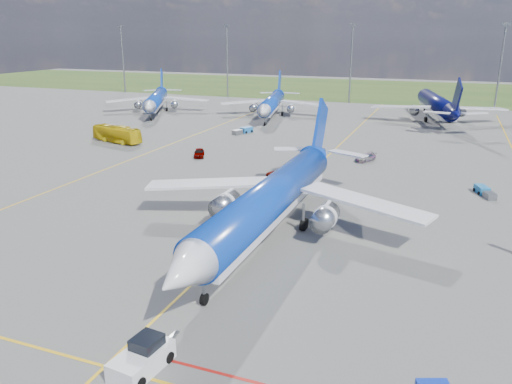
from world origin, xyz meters
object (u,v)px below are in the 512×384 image
(bg_jet_nnw, at_px, (272,117))
(baggage_tug_w, at_px, (484,192))
(main_airliner, at_px, (270,236))
(baggage_tug_c, at_px, (243,131))
(service_car_c, at_px, (365,158))
(apron_bus, at_px, (117,134))
(pushback_tug, at_px, (143,357))
(service_car_b, at_px, (284,177))
(service_car_a, at_px, (199,153))
(bg_jet_nw, at_px, (157,113))
(bg_jet_n, at_px, (435,120))

(bg_jet_nnw, relative_size, baggage_tug_w, 8.38)
(main_airliner, distance_m, baggage_tug_w, 31.23)
(baggage_tug_w, relative_size, baggage_tug_c, 0.85)
(bg_jet_nnw, relative_size, service_car_c, 9.13)
(baggage_tug_c, bearing_deg, apron_bus, -117.49)
(baggage_tug_w, bearing_deg, pushback_tug, -136.04)
(pushback_tug, distance_m, apron_bus, 70.82)
(bg_jet_nnw, relative_size, service_car_b, 7.30)
(apron_bus, bearing_deg, service_car_a, -88.98)
(bg_jet_nnw, height_order, main_airliner, main_airliner)
(bg_jet_nw, relative_size, apron_bus, 3.37)
(bg_jet_n, relative_size, pushback_tug, 7.23)
(main_airliner, xyz_separation_m, service_car_a, (-22.86, 28.30, 0.70))
(main_airliner, height_order, baggage_tug_c, main_airliner)
(bg_jet_n, xyz_separation_m, service_car_c, (-8.99, -46.87, 0.61))
(bg_jet_nnw, relative_size, service_car_a, 9.30)
(bg_jet_nnw, distance_m, baggage_tug_w, 68.46)
(main_airliner, height_order, apron_bus, main_airliner)
(pushback_tug, relative_size, service_car_b, 1.14)
(main_airliner, height_order, service_car_a, main_airliner)
(bg_jet_nw, distance_m, bg_jet_n, 70.37)
(service_car_a, distance_m, baggage_tug_w, 44.53)
(pushback_tug, xyz_separation_m, baggage_tug_w, (21.52, 45.91, -0.34))
(service_car_b, height_order, service_car_c, service_car_b)
(bg_jet_nnw, distance_m, main_airliner, 77.12)
(bg_jet_nw, relative_size, service_car_b, 7.31)
(service_car_a, bearing_deg, baggage_tug_c, 68.48)
(apron_bus, height_order, baggage_tug_c, apron_bus)
(service_car_c, relative_size, baggage_tug_c, 0.78)
(bg_jet_n, relative_size, main_airliner, 0.97)
(baggage_tug_c, bearing_deg, service_car_c, -7.47)
(service_car_a, relative_size, baggage_tug_c, 0.77)
(bg_jet_n, xyz_separation_m, baggage_tug_w, (8.38, -59.47, 0.47))
(apron_bus, bearing_deg, main_airliner, -112.88)
(bg_jet_n, relative_size, service_car_c, 10.28)
(service_car_a, bearing_deg, bg_jet_n, 32.19)
(pushback_tug, bearing_deg, main_airliner, 95.94)
(pushback_tug, xyz_separation_m, service_car_c, (4.15, 58.51, -0.19))
(baggage_tug_c, bearing_deg, service_car_b, -37.65)
(bg_jet_n, bearing_deg, baggage_tug_w, 84.96)
(bg_jet_nnw, distance_m, bg_jet_n, 39.55)
(bg_jet_n, distance_m, service_car_c, 47.73)
(pushback_tug, relative_size, service_car_c, 1.42)
(pushback_tug, relative_size, baggage_tug_w, 1.31)
(main_airliner, distance_m, service_car_c, 35.64)
(apron_bus, xyz_separation_m, service_car_a, (20.22, -4.95, -0.88))
(service_car_c, height_order, baggage_tug_c, service_car_c)
(apron_bus, bearing_deg, pushback_tug, -127.94)
(bg_jet_n, distance_m, apron_bus, 74.47)
(service_car_c, height_order, baggage_tug_w, service_car_c)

